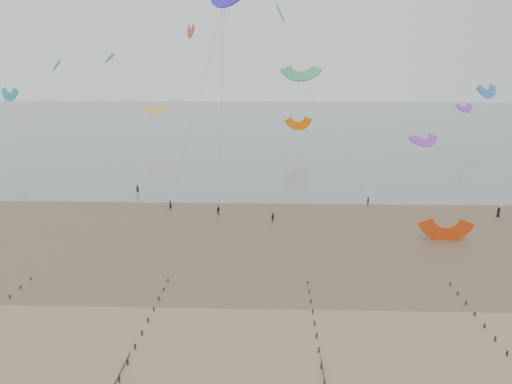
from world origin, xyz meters
TOP-DOWN VIEW (x-y plane):
  - ground at (0.00, 0.00)m, footprint 500.00×500.00m
  - sea_and_shore at (-4.08, 34.40)m, footprint 500.00×665.00m
  - kitesurfer_lead at (-20.29, 45.12)m, footprint 0.78×0.71m
  - kitesurfers at (34.89, 48.02)m, footprint 119.78×23.44m
  - grounded_kite at (26.97, 29.07)m, footprint 7.50×6.01m
  - kites_airborne at (-12.74, 93.37)m, footprint 217.04×114.57m

SIDE VIEW (x-z plane):
  - ground at x=0.00m, z-range 0.00..0.00m
  - grounded_kite at x=26.97m, z-range -1.98..1.98m
  - sea_and_shore at x=-4.08m, z-range -0.01..0.02m
  - kitesurfers at x=34.89m, z-range -0.10..1.80m
  - kitesurfer_lead at x=-20.29m, z-range 0.00..1.80m
  - kites_airborne at x=-12.74m, z-range 3.47..38.44m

